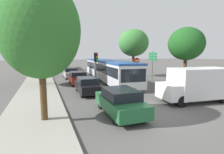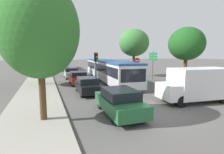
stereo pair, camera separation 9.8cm
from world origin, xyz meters
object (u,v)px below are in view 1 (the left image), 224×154
queued_car_black (88,85)px  tree_right_mid (133,44)px  queued_car_green (120,101)px  tree_left_near (40,30)px  no_entry_sign (137,66)px  white_van (198,84)px  traffic_light (96,62)px  articulated_bus (107,69)px  city_bus_rear (61,63)px  tree_right_near (187,45)px  direction_sign_post (152,60)px  tree_left_far (45,47)px  queued_car_silver (71,73)px  tree_left_mid (40,39)px  queued_car_red (78,78)px  tree_left_distant (41,50)px

queued_car_black → tree_right_mid: tree_right_mid is taller
queued_car_green → tree_left_near: tree_left_near is taller
no_entry_sign → tree_right_mid: bearing=158.2°
white_van → tree_left_near: bearing=6.5°
traffic_light → tree_right_mid: size_ratio=0.50×
articulated_bus → city_bus_rear: bearing=-163.6°
no_entry_sign → tree_right_near: tree_right_near is taller
city_bus_rear → direction_sign_post: (8.71, -21.80, 1.14)m
traffic_light → tree_left_far: bearing=-171.3°
city_bus_rear → tree_left_near: tree_left_near is taller
city_bus_rear → articulated_bus: bearing=-164.2°
tree_left_near → tree_right_near: bearing=17.8°
queued_car_silver → white_van: white_van is taller
white_van → tree_left_mid: tree_left_mid is taller
tree_right_near → articulated_bus: bearing=121.9°
articulated_bus → queued_car_green: size_ratio=4.11×
articulated_bus → tree_left_far: tree_left_far is taller
queued_car_black → queued_car_red: size_ratio=0.98×
tree_left_far → white_van: bearing=-62.2°
queued_car_green → tree_left_mid: bearing=21.6°
direction_sign_post → tree_left_distant: 21.67m
city_bus_rear → tree_right_mid: tree_right_mid is taller
queued_car_black → queued_car_red: 4.86m
queued_car_red → tree_left_far: bearing=23.4°
tree_left_near → articulated_bus: bearing=57.8°
tree_left_mid → queued_car_black: bearing=-57.4°
city_bus_rear → queued_car_red: bearing=-176.2°
queued_car_red → white_van: size_ratio=0.78×
queued_car_green → tree_left_distant: 27.58m
queued_car_red → tree_left_far: (-3.15, 8.03, 3.51)m
traffic_light → tree_left_near: 10.16m
city_bus_rear → queued_car_green: 31.30m
tree_left_distant → tree_right_near: bearing=-60.8°
city_bus_rear → tree_left_distant: 6.26m
white_van → no_entry_sign: no_entry_sign is taller
city_bus_rear → tree_right_near: bearing=-157.7°
tree_right_near → white_van: bearing=-124.1°
tree_left_far → tree_right_mid: (11.80, -4.44, 0.55)m
queued_car_green → tree_left_distant: bearing=10.5°
city_bus_rear → direction_sign_post: bearing=-154.0°
queued_car_black → queued_car_green: bearing=-173.7°
queued_car_silver → traffic_light: size_ratio=1.21×
city_bus_rear → tree_right_near: tree_right_near is taller
queued_car_red → tree_left_mid: 5.55m
queued_car_red → queued_car_silver: 5.25m
traffic_light → tree_left_distant: (-5.35, 18.17, 1.45)m
direction_sign_post → queued_car_silver: bearing=-40.8°
queued_car_black → tree_left_distant: tree_left_distant is taller
no_entry_sign → tree_left_far: size_ratio=0.49×
queued_car_red → tree_left_distant: tree_left_distant is taller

